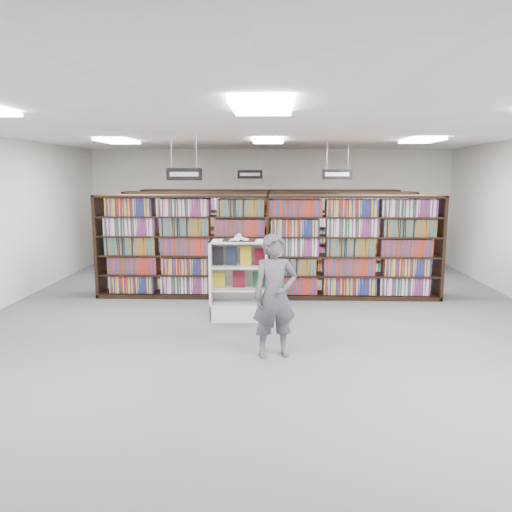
{
  "coord_description": "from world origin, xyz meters",
  "views": [
    {
      "loc": [
        0.12,
        -8.07,
        2.5
      ],
      "look_at": [
        -0.18,
        0.5,
        1.1
      ],
      "focal_mm": 35.0,
      "sensor_mm": 36.0,
      "label": 1
    }
  ],
  "objects_px": {
    "bookshelf_row_near": "(268,247)",
    "endcap_display": "(239,292)",
    "open_book": "(239,239)",
    "shopper": "(275,296)"
  },
  "relations": [
    {
      "from": "bookshelf_row_near",
      "to": "endcap_display",
      "type": "height_order",
      "value": "bookshelf_row_near"
    },
    {
      "from": "bookshelf_row_near",
      "to": "open_book",
      "type": "xyz_separation_m",
      "value": [
        -0.48,
        -1.64,
        0.37
      ]
    },
    {
      "from": "bookshelf_row_near",
      "to": "open_book",
      "type": "relative_size",
      "value": 12.37
    },
    {
      "from": "endcap_display",
      "to": "shopper",
      "type": "xyz_separation_m",
      "value": [
        0.62,
        -1.82,
        0.39
      ]
    },
    {
      "from": "shopper",
      "to": "open_book",
      "type": "bearing_deg",
      "value": 95.25
    },
    {
      "from": "shopper",
      "to": "endcap_display",
      "type": "bearing_deg",
      "value": 95.04
    },
    {
      "from": "endcap_display",
      "to": "open_book",
      "type": "height_order",
      "value": "open_book"
    },
    {
      "from": "bookshelf_row_near",
      "to": "endcap_display",
      "type": "distance_m",
      "value": 1.77
    },
    {
      "from": "open_book",
      "to": "shopper",
      "type": "relative_size",
      "value": 0.33
    },
    {
      "from": "endcap_display",
      "to": "open_book",
      "type": "relative_size",
      "value": 2.45
    }
  ]
}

